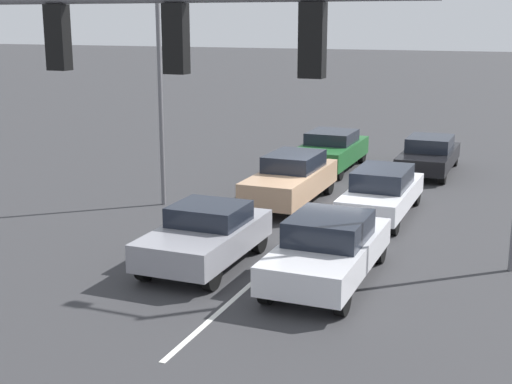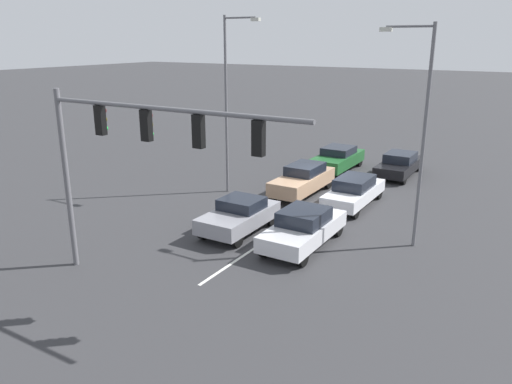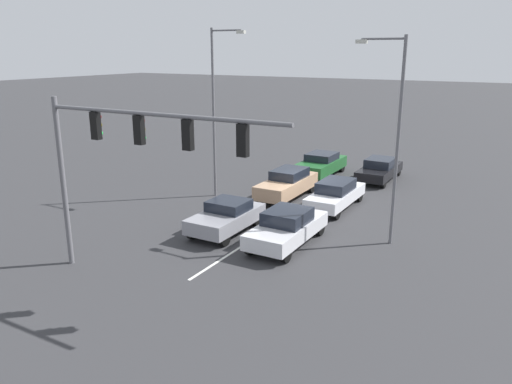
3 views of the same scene
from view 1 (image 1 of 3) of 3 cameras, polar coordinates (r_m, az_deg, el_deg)
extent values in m
plane|color=#333335|center=(21.71, 5.85, -1.88)|extent=(240.00, 240.00, 0.00)
cube|color=silver|center=(19.74, 4.11, -3.41)|extent=(0.12, 16.29, 0.01)
cube|color=gray|center=(17.14, -4.10, -3.75)|extent=(1.92, 4.02, 0.64)
cube|color=black|center=(17.20, -3.76, -1.75)|extent=(1.69, 1.57, 0.47)
cube|color=red|center=(18.56, 0.42, -1.83)|extent=(0.24, 0.06, 0.12)
cube|color=red|center=(19.08, -3.33, -1.43)|extent=(0.24, 0.06, 0.12)
cylinder|color=black|center=(15.70, -3.60, -6.64)|extent=(0.22, 0.70, 0.70)
cylinder|color=black|center=(16.45, -8.86, -5.82)|extent=(0.22, 0.70, 0.70)
cylinder|color=black|center=(18.15, 0.24, -3.79)|extent=(0.22, 0.70, 0.70)
cylinder|color=black|center=(18.80, -4.48, -3.21)|extent=(0.22, 0.70, 0.70)
cube|color=silver|center=(16.16, 5.79, -4.93)|extent=(1.87, 4.62, 0.63)
cube|color=black|center=(16.01, 5.88, -2.88)|extent=(1.65, 1.95, 0.56)
cube|color=red|center=(18.07, 9.83, -2.53)|extent=(0.24, 0.06, 0.12)
cube|color=red|center=(18.37, 5.84, -2.12)|extent=(0.24, 0.06, 0.12)
cylinder|color=black|center=(14.51, 6.92, -8.48)|extent=(0.22, 0.69, 0.69)
cylinder|color=black|center=(14.97, 0.91, -7.67)|extent=(0.22, 0.69, 0.69)
cylinder|color=black|center=(17.66, 9.86, -4.51)|extent=(0.22, 0.69, 0.69)
cylinder|color=black|center=(18.04, 4.85, -3.96)|extent=(0.22, 0.69, 0.69)
cube|color=silver|center=(21.67, 10.05, -0.31)|extent=(1.71, 4.68, 0.59)
cube|color=black|center=(21.52, 10.10, 1.16)|extent=(1.50, 2.21, 0.56)
cube|color=red|center=(23.74, 12.65, 1.15)|extent=(0.24, 0.06, 0.12)
cube|color=red|center=(23.95, 9.83, 1.39)|extent=(0.24, 0.06, 0.12)
cylinder|color=black|center=(19.95, 10.98, -2.45)|extent=(0.22, 0.68, 0.68)
cylinder|color=black|center=(20.25, 6.97, -2.05)|extent=(0.22, 0.68, 0.68)
cylinder|color=black|center=(23.29, 12.67, -0.21)|extent=(0.22, 0.68, 0.68)
cylinder|color=black|center=(23.55, 9.20, 0.10)|extent=(0.22, 0.68, 0.68)
cube|color=tan|center=(22.75, 2.78, 0.79)|extent=(1.74, 4.79, 0.74)
cube|color=black|center=(22.92, 3.07, 2.49)|extent=(1.53, 2.17, 0.51)
cube|color=red|center=(24.73, 5.92, 2.21)|extent=(0.24, 0.06, 0.12)
cube|color=red|center=(25.08, 3.25, 2.43)|extent=(0.24, 0.06, 0.12)
cylinder|color=black|center=(20.96, 3.06, -1.38)|extent=(0.22, 0.71, 0.71)
cylinder|color=black|center=(21.47, -0.67, -1.00)|extent=(0.22, 0.71, 0.71)
cylinder|color=black|center=(24.28, 5.81, 0.66)|extent=(0.22, 0.71, 0.71)
cylinder|color=black|center=(24.71, 2.52, 0.95)|extent=(0.22, 0.71, 0.71)
cube|color=#1E5928|center=(28.26, 5.98, 3.18)|extent=(1.95, 4.70, 0.71)
cube|color=black|center=(28.33, 6.10, 4.40)|extent=(1.71, 2.03, 0.46)
cube|color=red|center=(30.27, 8.45, 4.14)|extent=(0.24, 0.06, 0.12)
cube|color=red|center=(30.61, 5.96, 4.32)|extent=(0.24, 0.06, 0.12)
cylinder|color=black|center=(26.44, 6.65, 1.65)|extent=(0.22, 0.66, 0.66)
cylinder|color=black|center=(26.92, 3.18, 1.94)|extent=(0.22, 0.66, 0.66)
cylinder|color=black|center=(29.80, 8.47, 2.96)|extent=(0.22, 0.66, 0.66)
cylinder|color=black|center=(30.23, 5.36, 3.20)|extent=(0.22, 0.66, 0.66)
cube|color=black|center=(28.26, 13.65, 2.68)|extent=(1.82, 4.65, 0.58)
cube|color=black|center=(28.29, 13.75, 3.81)|extent=(1.60, 2.03, 0.51)
cube|color=red|center=(30.39, 15.50, 3.59)|extent=(0.24, 0.06, 0.12)
cube|color=red|center=(30.55, 13.13, 3.79)|extent=(0.24, 0.06, 0.12)
cylinder|color=black|center=(26.50, 14.71, 1.26)|extent=(0.22, 0.61, 0.61)
cylinder|color=black|center=(26.73, 11.39, 1.55)|extent=(0.22, 0.61, 0.61)
cylinder|color=black|center=(29.94, 15.61, 2.60)|extent=(0.22, 0.61, 0.61)
cylinder|color=black|center=(30.14, 12.66, 2.84)|extent=(0.22, 0.61, 0.61)
cube|color=black|center=(9.27, 4.54, 11.99)|extent=(0.32, 0.22, 0.95)
sphere|color=#4C0C0C|center=(9.42, 4.88, 13.75)|extent=(0.20, 0.20, 0.20)
sphere|color=#4C420C|center=(9.42, 4.84, 12.01)|extent=(0.20, 0.20, 0.20)
sphere|color=#19D83F|center=(9.44, 4.81, 10.28)|extent=(0.20, 0.20, 0.20)
cube|color=black|center=(10.04, -6.43, 12.07)|extent=(0.32, 0.22, 0.95)
sphere|color=#4C0C0C|center=(10.17, -6.03, 13.71)|extent=(0.20, 0.20, 0.20)
sphere|color=#4C420C|center=(10.18, -5.99, 12.10)|extent=(0.20, 0.20, 0.20)
sphere|color=#19D83F|center=(10.19, -5.95, 10.50)|extent=(0.20, 0.20, 0.20)
cube|color=black|center=(11.10, -15.57, 11.81)|extent=(0.32, 0.22, 0.95)
sphere|color=#4C0C0C|center=(11.22, -15.15, 13.31)|extent=(0.20, 0.20, 0.20)
sphere|color=#4C420C|center=(11.22, -15.06, 11.86)|extent=(0.20, 0.20, 0.20)
sphere|color=#19D83F|center=(11.23, -14.97, 10.41)|extent=(0.20, 0.20, 0.20)
cylinder|color=slate|center=(22.37, -7.75, 10.42)|extent=(0.14, 0.14, 9.15)
camera|label=2|loc=(4.90, 145.63, 15.90)|focal=35.00mm
camera|label=3|loc=(5.99, 149.82, 10.11)|focal=35.00mm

